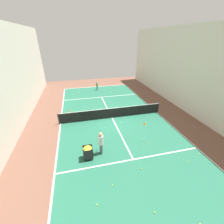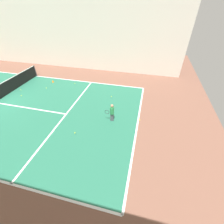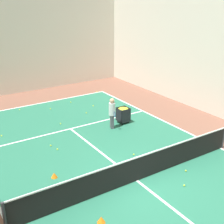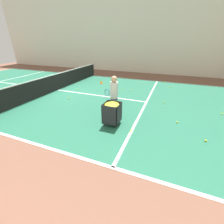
{
  "view_description": "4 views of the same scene",
  "coord_description": "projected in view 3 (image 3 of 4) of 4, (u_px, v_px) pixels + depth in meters",
  "views": [
    {
      "loc": [
        3.08,
        12.55,
        7.14
      ],
      "look_at": [
        0.0,
        0.0,
        0.63
      ],
      "focal_mm": 24.0,
      "sensor_mm": 36.0,
      "label": 1
    },
    {
      "loc": [
        -6.9,
        -10.66,
        6.2
      ],
      "look_at": [
        0.12,
        -8.93,
        0.67
      ],
      "focal_mm": 24.0,
      "sensor_mm": 36.0,
      "label": 2
    },
    {
      "loc": [
        -6.38,
        -8.04,
        6.78
      ],
      "look_at": [
        1.91,
        4.69,
        0.92
      ],
      "focal_mm": 50.0,
      "sensor_mm": 36.0,
      "label": 3
    },
    {
      "loc": [
        7.5,
        6.83,
        2.93
      ],
      "look_at": [
        2.82,
        4.96,
        0.52
      ],
      "focal_mm": 24.0,
      "sensor_mm": 36.0,
      "label": 4
    }
  ],
  "objects": [
    {
      "name": "hall_enclosure_far",
      "position": [
        17.0,
        34.0,
        21.17
      ],
      "size": [
        15.81,
        0.15,
        8.24
      ],
      "color": "silver",
      "rests_on": "ground"
    },
    {
      "name": "tennis_net",
      "position": [
        137.0,
        168.0,
        11.78
      ],
      "size": [
        10.03,
        0.1,
        1.05
      ],
      "color": "#2D2D33",
      "rests_on": "ground"
    },
    {
      "name": "line_service_far",
      "position": [
        70.0,
        129.0,
        16.51
      ],
      "size": [
        9.73,
        0.1,
        0.0
      ],
      "primitive_type": "cube",
      "color": "white",
      "rests_on": "ground"
    },
    {
      "name": "tennis_ball_19",
      "position": [
        97.0,
        92.0,
        22.5
      ],
      "size": [
        0.07,
        0.07,
        0.07
      ],
      "primitive_type": "sphere",
      "color": "yellow",
      "rests_on": "ground"
    },
    {
      "name": "tennis_ball_15",
      "position": [
        109.0,
        170.0,
        12.61
      ],
      "size": [
        0.07,
        0.07,
        0.07
      ],
      "primitive_type": "sphere",
      "color": "yellow",
      "rests_on": "ground"
    },
    {
      "name": "tennis_ball_16",
      "position": [
        50.0,
        109.0,
        19.24
      ],
      "size": [
        0.07,
        0.07,
        0.07
      ],
      "primitive_type": "sphere",
      "color": "yellow",
      "rests_on": "ground"
    },
    {
      "name": "tennis_ball_3",
      "position": [
        186.0,
        171.0,
        12.58
      ],
      "size": [
        0.07,
        0.07,
        0.07
      ],
      "primitive_type": "sphere",
      "color": "yellow",
      "rests_on": "ground"
    },
    {
      "name": "coach_at_net",
      "position": [
        112.0,
        111.0,
        16.26
      ],
      "size": [
        0.42,
        0.69,
        1.67
      ],
      "rotation": [
        0.0,
        0.0,
        -1.9
      ],
      "color": "#4C4C56",
      "rests_on": "ground"
    },
    {
      "name": "training_cone_1",
      "position": [
        54.0,
        175.0,
        12.14
      ],
      "size": [
        0.25,
        0.25,
        0.22
      ],
      "primitive_type": "cone",
      "color": "orange",
      "rests_on": "ground"
    },
    {
      "name": "ground_plane",
      "position": [
        137.0,
        181.0,
        11.98
      ],
      "size": [
        31.16,
        31.16,
        0.0
      ],
      "primitive_type": "plane",
      "color": "brown"
    },
    {
      "name": "tennis_ball_7",
      "position": [
        57.0,
        149.0,
        14.3
      ],
      "size": [
        0.07,
        0.07,
        0.07
      ],
      "primitive_type": "sphere",
      "color": "yellow",
      "rests_on": "ground"
    },
    {
      "name": "tennis_ball_12",
      "position": [
        118.0,
        117.0,
        18.04
      ],
      "size": [
        0.07,
        0.07,
        0.07
      ],
      "primitive_type": "sphere",
      "color": "yellow",
      "rests_on": "ground"
    },
    {
      "name": "tennis_ball_20",
      "position": [
        134.0,
        154.0,
        13.84
      ],
      "size": [
        0.07,
        0.07,
        0.07
      ],
      "primitive_type": "sphere",
      "color": "yellow",
      "rests_on": "ground"
    },
    {
      "name": "tennis_ball_5",
      "position": [
        61.0,
        124.0,
        17.07
      ],
      "size": [
        0.07,
        0.07,
        0.07
      ],
      "primitive_type": "sphere",
      "color": "yellow",
      "rests_on": "ground"
    },
    {
      "name": "tennis_ball_11",
      "position": [
        86.0,
        113.0,
        18.59
      ],
      "size": [
        0.07,
        0.07,
        0.07
      ],
      "primitive_type": "sphere",
      "color": "yellow",
      "rests_on": "ground"
    },
    {
      "name": "tennis_ball_2",
      "position": [
        51.0,
        145.0,
        14.64
      ],
      "size": [
        0.07,
        0.07,
        0.07
      ],
      "primitive_type": "sphere",
      "color": "yellow",
      "rests_on": "ground"
    },
    {
      "name": "line_baseline_far",
      "position": [
        38.0,
        104.0,
        20.22
      ],
      "size": [
        9.73,
        0.1,
        0.0
      ],
      "primitive_type": "cube",
      "color": "white",
      "rests_on": "ground"
    },
    {
      "name": "line_sideline_right",
      "position": [
        220.0,
        148.0,
        14.45
      ],
      "size": [
        0.1,
        21.09,
        0.0
      ],
      "primitive_type": "cube",
      "color": "white",
      "rests_on": "ground"
    },
    {
      "name": "training_cone_2",
      "position": [
        101.0,
        220.0,
        9.76
      ],
      "size": [
        0.27,
        0.27,
        0.22
      ],
      "primitive_type": "cone",
      "color": "orange",
      "rests_on": "ground"
    },
    {
      "name": "court_playing_area",
      "position": [
        137.0,
        181.0,
        11.98
      ],
      "size": [
        9.73,
        21.09,
        0.0
      ],
      "color": "#23664C",
      "rests_on": "ground"
    },
    {
      "name": "tennis_ball_9",
      "position": [
        71.0,
        102.0,
        20.4
      ],
      "size": [
        0.07,
        0.07,
        0.07
      ],
      "primitive_type": "sphere",
      "color": "yellow",
      "rests_on": "ground"
    },
    {
      "name": "tennis_ball_10",
      "position": [
        20.0,
        110.0,
        19.1
      ],
      "size": [
        0.07,
        0.07,
        0.07
      ],
      "primitive_type": "sphere",
      "color": "yellow",
      "rests_on": "ground"
    },
    {
      "name": "line_centre_service",
      "position": [
        137.0,
        181.0,
        11.98
      ],
      "size": [
        0.1,
        11.6,
        0.0
      ],
      "primitive_type": "cube",
      "color": "white",
      "rests_on": "ground"
    },
    {
      "name": "ball_cart",
      "position": [
        123.0,
        112.0,
        17.06
      ],
      "size": [
        0.6,
        0.59,
        0.89
      ],
      "color": "black",
      "rests_on": "ground"
    },
    {
      "name": "tennis_ball_4",
      "position": [
        184.0,
        185.0,
        11.62
      ],
      "size": [
        0.07,
        0.07,
        0.07
      ],
      "primitive_type": "sphere",
      "color": "yellow",
      "rests_on": "ground"
    },
    {
      "name": "tennis_ball_1",
      "position": [
        93.0,
        106.0,
        19.75
      ],
      "size": [
        0.07,
        0.07,
        0.07
      ],
      "primitive_type": "sphere",
      "color": "yellow",
      "rests_on": "ground"
    },
    {
      "name": "tennis_ball_13",
      "position": [
        2.0,
        136.0,
        15.64
      ],
      "size": [
        0.07,
        0.07,
        0.07
      ],
      "primitive_type": "sphere",
      "color": "yellow",
      "rests_on": "ground"
    }
  ]
}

